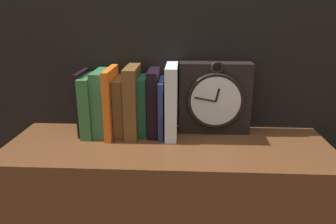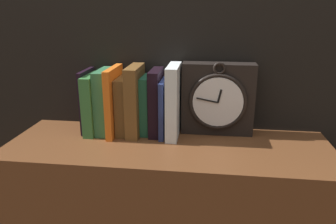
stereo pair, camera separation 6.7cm
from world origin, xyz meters
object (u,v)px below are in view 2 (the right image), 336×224
clock (218,99)px  book_slot2_green (105,101)px  book_slot6_green (146,105)px  book_slot8_navy (164,107)px  book_slot0_black (88,101)px  book_slot1_green (94,103)px  book_slot5_brown (135,101)px  book_slot9_white (174,101)px  book_slot3_orange (114,101)px  book_slot4_brown (124,105)px  book_slot7_black (156,102)px

clock → book_slot2_green: size_ratio=1.16×
book_slot6_green → book_slot8_navy: (0.06, -0.01, -0.00)m
book_slot0_black → book_slot8_navy: (0.25, -0.01, -0.01)m
book_slot1_green → book_slot5_brown: size_ratio=0.87×
book_slot1_green → clock: bearing=5.1°
book_slot1_green → book_slot9_white: size_ratio=0.84×
book_slot8_navy → book_slot3_orange: bearing=-176.6°
book_slot9_white → book_slot8_navy: bearing=170.4°
book_slot3_orange → book_slot4_brown: book_slot3_orange is taller
book_slot6_green → book_slot5_brown: bearing=-153.3°
book_slot5_brown → book_slot6_green: 0.04m
book_slot3_orange → book_slot6_green: 0.10m
book_slot2_green → book_slot0_black: bearing=175.3°
book_slot1_green → book_slot6_green: size_ratio=1.03×
book_slot4_brown → book_slot9_white: 0.16m
book_slot7_black → clock: bearing=7.5°
book_slot2_green → book_slot4_brown: size_ratio=1.12×
book_slot8_navy → book_slot9_white: size_ratio=0.80×
book_slot7_black → book_slot9_white: book_slot9_white is taller
book_slot0_black → book_slot6_green: book_slot0_black is taller
book_slot4_brown → book_slot7_black: size_ratio=0.88×
book_slot5_brown → book_slot4_brown: bearing=170.3°
book_slot8_navy → book_slot0_black: bearing=178.5°
book_slot3_orange → book_slot2_green: bearing=162.3°
clock → book_slot4_brown: 0.30m
clock → book_slot7_black: size_ratio=1.14×
book_slot4_brown → book_slot6_green: bearing=7.9°
book_slot2_green → book_slot3_orange: book_slot3_orange is taller
book_slot2_green → book_slot8_navy: bearing=-0.5°
book_slot5_brown → book_slot6_green: (0.03, 0.02, -0.02)m
book_slot2_green → book_slot5_brown: (0.10, -0.00, 0.01)m
book_slot6_green → book_slot4_brown: bearing=-172.1°
book_slot1_green → book_slot8_navy: book_slot1_green is taller
book_slot6_green → book_slot2_green: bearing=-174.7°
book_slot7_black → book_slot6_green: bearing=167.3°
book_slot0_black → clock: bearing=3.5°
book_slot6_green → book_slot8_navy: 0.06m
book_slot3_orange → book_slot7_black: 0.13m
clock → book_slot8_navy: size_ratio=1.32×
book_slot3_orange → book_slot9_white: size_ratio=0.95×
clock → book_slot3_orange: clock is taller
book_slot3_orange → book_slot5_brown: book_slot5_brown is taller
clock → book_slot3_orange: size_ratio=1.11×
book_slot1_green → book_slot7_black: book_slot7_black is taller
book_slot4_brown → book_slot8_navy: (0.13, -0.00, -0.00)m
book_slot1_green → book_slot9_white: (0.26, -0.00, 0.02)m
book_slot1_green → book_slot9_white: book_slot9_white is taller
book_slot5_brown → book_slot3_orange: bearing=-174.2°
clock → book_slot0_black: 0.42m
book_slot4_brown → book_slot8_navy: book_slot4_brown is taller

